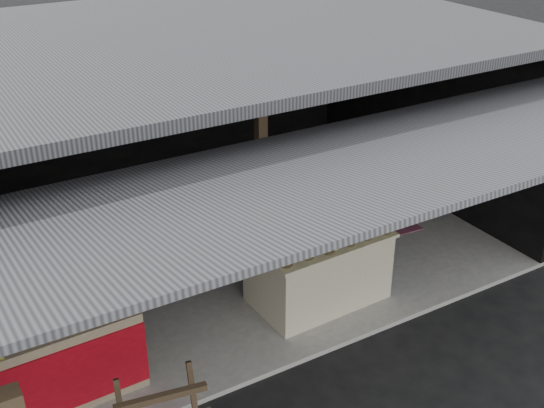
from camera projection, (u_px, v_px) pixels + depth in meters
ground at (325, 354)px, 7.39m from camera, size 80.00×80.00×0.00m
concrete_slab at (221, 250)px, 9.29m from camera, size 7.00×5.00×0.06m
shophouse at (204, 98)px, 8.59m from camera, size 7.40×7.29×3.02m
banana_table at (318, 267)px, 8.03m from camera, size 1.62×1.03×0.88m
banana_pile at (319, 228)px, 7.80m from camera, size 1.49×0.93×0.17m
white_crate at (280, 226)px, 8.78m from camera, size 0.95×0.68×1.01m
neighbor_stall at (56, 354)px, 6.55m from camera, size 1.58×0.74×1.61m
water_barrel at (366, 262)px, 8.50m from camera, size 0.33×0.33×0.49m
plastic_chair at (370, 187)px, 9.90m from camera, size 0.47×0.47×0.81m
magenta_rug at (360, 225)px, 9.85m from camera, size 1.57×1.11×0.01m
picture_frames at (134, 73)px, 10.19m from camera, size 1.62×0.04×0.46m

